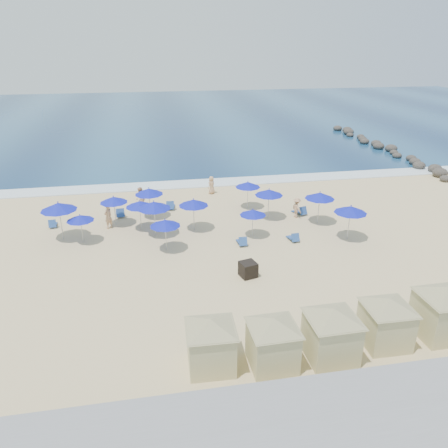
{
  "coord_description": "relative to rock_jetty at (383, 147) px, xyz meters",
  "views": [
    {
      "loc": [
        -4.87,
        -23.92,
        12.69
      ],
      "look_at": [
        0.05,
        3.0,
        1.06
      ],
      "focal_mm": 35.0,
      "sensor_mm": 36.0,
      "label": 1
    }
  ],
  "objects": [
    {
      "name": "cabana_0",
      "position": [
        -26.78,
        -34.38,
        1.12
      ],
      "size": [
        4.12,
        4.12,
        2.58
      ],
      "color": "#CAC18A",
      "rests_on": "ground"
    },
    {
      "name": "beach_chair_1",
      "position": [
        -31.14,
        -16.52,
        -0.09
      ],
      "size": [
        0.76,
        1.46,
        0.77
      ],
      "color": "#274C92",
      "rests_on": "ground"
    },
    {
      "name": "umbrella_7",
      "position": [
        -19.98,
        -18.94,
        1.74
      ],
      "size": [
        2.13,
        2.13,
        2.42
      ],
      "color": "#A5A8AD",
      "rests_on": "ground"
    },
    {
      "name": "ground",
      "position": [
        -24.01,
        -24.9,
        -0.36
      ],
      "size": [
        160.0,
        160.0,
        0.0
      ],
      "primitive_type": "plane",
      "color": "#D7BD88",
      "rests_on": "ground"
    },
    {
      "name": "beach_chair_4",
      "position": [
        -19.37,
        -23.15,
        -0.13
      ],
      "size": [
        0.64,
        1.25,
        0.67
      ],
      "color": "#274C92",
      "rests_on": "ground"
    },
    {
      "name": "cabana_2",
      "position": [
        -21.68,
        -34.72,
        1.19
      ],
      "size": [
        4.31,
        4.31,
        2.7
      ],
      "color": "#CAC18A",
      "rests_on": "ground"
    },
    {
      "name": "umbrella_4",
      "position": [
        -28.84,
        -17.13,
        1.76
      ],
      "size": [
        2.15,
        2.15,
        2.44
      ],
      "color": "#A5A8AD",
      "rests_on": "ground"
    },
    {
      "name": "beach_chair_3",
      "position": [
        -22.96,
        -23.13,
        -0.13
      ],
      "size": [
        0.55,
        1.24,
        0.68
      ],
      "color": "#274C92",
      "rests_on": "ground"
    },
    {
      "name": "beachgoer_0",
      "position": [
        -31.86,
        -18.65,
        0.55
      ],
      "size": [
        0.77,
        0.78,
        1.82
      ],
      "primitive_type": "imported",
      "rotation": [
        0.0,
        0.0,
        3.96
      ],
      "color": "tan",
      "rests_on": "ground"
    },
    {
      "name": "beach_chair_0",
      "position": [
        -35.92,
        -17.7,
        -0.13
      ],
      "size": [
        0.65,
        1.24,
        0.66
      ],
      "color": "#274C92",
      "rests_on": "ground"
    },
    {
      "name": "cabana_3",
      "position": [
        -18.92,
        -34.3,
        1.13
      ],
      "size": [
        4.14,
        4.14,
        2.6
      ],
      "color": "#CAC18A",
      "rests_on": "ground"
    },
    {
      "name": "umbrella_9",
      "position": [
        -21.02,
        -16.45,
        1.62
      ],
      "size": [
        2.01,
        2.01,
        2.29
      ],
      "color": "#A5A8AD",
      "rests_on": "ground"
    },
    {
      "name": "umbrella_6",
      "position": [
        -27.98,
        -23.08,
        1.57
      ],
      "size": [
        1.96,
        1.96,
        2.23
      ],
      "color": "#A5A8AD",
      "rests_on": "ground"
    },
    {
      "name": "beachgoer_1",
      "position": [
        -29.54,
        -15.39,
        0.58
      ],
      "size": [
        0.75,
        0.95,
        1.89
      ],
      "primitive_type": "imported",
      "rotation": [
        0.0,
        0.0,
        4.76
      ],
      "color": "tan",
      "rests_on": "ground"
    },
    {
      "name": "beach_chair_5",
      "position": [
        -17.26,
        -18.59,
        -0.1
      ],
      "size": [
        0.99,
        1.47,
        0.74
      ],
      "color": "#274C92",
      "rests_on": "ground"
    },
    {
      "name": "umbrella_10",
      "position": [
        -16.58,
        -20.48,
        1.8
      ],
      "size": [
        2.19,
        2.19,
        2.49
      ],
      "color": "#A5A8AD",
      "rests_on": "ground"
    },
    {
      "name": "umbrella_12",
      "position": [
        -25.81,
        -20.1,
        1.73
      ],
      "size": [
        2.12,
        2.12,
        2.41
      ],
      "color": "#A5A8AD",
      "rests_on": "ground"
    },
    {
      "name": "surf_line",
      "position": [
        -24.01,
        -9.4,
        -0.32
      ],
      "size": [
        160.0,
        2.5,
        0.08
      ],
      "primitive_type": "cube",
      "color": "white",
      "rests_on": "ground"
    },
    {
      "name": "beachgoer_2",
      "position": [
        -17.78,
        -19.13,
        0.42
      ],
      "size": [
        0.8,
        1.12,
        1.57
      ],
      "primitive_type": "imported",
      "rotation": [
        0.0,
        0.0,
        1.8
      ],
      "color": "tan",
      "rests_on": "ground"
    },
    {
      "name": "rock_jetty",
      "position": [
        0.0,
        0.0,
        0.0
      ],
      "size": [
        2.56,
        26.66,
        0.96
      ],
      "color": "#2C2724",
      "rests_on": "ground"
    },
    {
      "name": "umbrella_2",
      "position": [
        -31.4,
        -18.15,
        1.62
      ],
      "size": [
        2.01,
        2.01,
        2.29
      ],
      "color": "#A5A8AD",
      "rests_on": "ground"
    },
    {
      "name": "umbrella_11",
      "position": [
        -15.64,
        -23.57,
        1.82
      ],
      "size": [
        2.21,
        2.21,
        2.51
      ],
      "color": "#A5A8AD",
      "rests_on": "ground"
    },
    {
      "name": "umbrella_8",
      "position": [
        -21.96,
        -21.96,
        1.43
      ],
      "size": [
        1.82,
        1.82,
        2.07
      ],
      "color": "#A5A8AD",
      "rests_on": "ground"
    },
    {
      "name": "cabana_1",
      "position": [
        -24.25,
        -34.74,
        1.1
      ],
      "size": [
        4.07,
        4.07,
        2.55
      ],
      "color": "#CAC18A",
      "rests_on": "ground"
    },
    {
      "name": "ocean",
      "position": [
        -24.01,
        30.1,
        -0.33
      ],
      "size": [
        160.0,
        80.0,
        0.06
      ],
      "primitive_type": "cube",
      "color": "navy",
      "rests_on": "ground"
    },
    {
      "name": "umbrella_5",
      "position": [
        -29.56,
        -19.32,
        1.59
      ],
      "size": [
        1.97,
        1.97,
        2.25
      ],
      "color": "#A5A8AD",
      "rests_on": "ground"
    },
    {
      "name": "cabana_4",
      "position": [
        -16.09,
        -34.17,
        1.25
      ],
      "size": [
        4.47,
        4.47,
        2.81
      ],
      "color": "#CAC18A",
      "rests_on": "ground"
    },
    {
      "name": "umbrella_3",
      "position": [
        -28.57,
        -20.59,
        1.9
      ],
      "size": [
        2.29,
        2.29,
        2.61
      ],
      "color": "#A5A8AD",
      "rests_on": "ground"
    },
    {
      "name": "umbrella_1",
      "position": [
        -33.44,
        -20.86,
        1.43
      ],
      "size": [
        1.82,
        1.82,
        2.07
      ],
      "color": "#A5A8AD",
      "rests_on": "ground"
    },
    {
      "name": "umbrella_0",
      "position": [
        -34.86,
        -20.04,
        2.02
      ],
      "size": [
        2.41,
        2.41,
        2.75
      ],
      "color": "#A5A8AD",
      "rests_on": "ground"
    },
    {
      "name": "beachgoer_3",
      "position": [
        -23.34,
        -12.39,
        0.43
      ],
      "size": [
        0.91,
        0.89,
        1.58
      ],
      "primitive_type": "imported",
      "rotation": [
        0.0,
        0.0,
        3.89
      ],
      "color": "tan",
      "rests_on": "ground"
    },
    {
      "name": "seawall",
      "position": [
        -24.01,
        -38.4,
        0.29
      ],
      "size": [
        160.0,
        6.1,
        1.22
      ],
      "color": "gray",
      "rests_on": "ground"
    },
    {
      "name": "trash_bin",
      "position": [
        -23.53,
        -27.31,
        0.08
      ],
      "size": [
        1.08,
        1.08,
        0.89
      ],
      "primitive_type": "cube",
      "rotation": [
        0.0,
        0.0,
        0.26
      ],
      "color": "black",
      "rests_on": "ground"
    },
    {
      "name": "beach_chair_2",
      "position": [
        -27.19,
        -15.55,
        -0.09
      ],
      "size": [
        0.8,
        1.47,
        0.77
      ],
      "color": "#274C92",
      "rests_on": "ground"
    }
  ]
}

